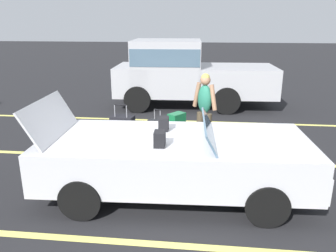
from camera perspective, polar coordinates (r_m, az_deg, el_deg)
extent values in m
plane|color=black|center=(5.55, 1.15, -11.21)|extent=(80.00, 80.00, 0.00)
cube|color=#EAE066|center=(4.42, -0.52, -19.59)|extent=(18.00, 0.12, 0.01)
cube|color=#EAE066|center=(6.76, 2.19, -5.73)|extent=(18.00, 0.12, 0.01)
cube|color=#EAE066|center=(9.30, 3.40, 0.80)|extent=(18.00, 0.12, 0.01)
cube|color=silver|center=(5.28, 1.19, -5.30)|extent=(4.17, 1.94, 0.64)
cube|color=silver|center=(5.46, 16.52, -6.54)|extent=(1.38, 1.73, 0.38)
cube|color=slate|center=(5.12, 6.97, -0.54)|extent=(0.25, 1.56, 0.31)
cube|color=black|center=(5.49, -0.74, 0.40)|extent=(0.17, 0.23, 0.22)
cube|color=black|center=(4.79, -1.43, -2.19)|extent=(0.17, 0.23, 0.22)
cube|color=silver|center=(5.51, -19.45, 1.28)|extent=(0.41, 1.51, 0.57)
cylinder|color=black|center=(6.23, 13.32, -5.29)|extent=(0.61, 0.25, 0.60)
cylinder|color=black|center=(4.81, 16.41, -12.73)|extent=(0.61, 0.25, 0.60)
cylinder|color=black|center=(6.32, -10.12, -4.77)|extent=(0.61, 0.25, 0.60)
cylinder|color=black|center=(4.92, -14.58, -11.85)|extent=(0.61, 0.25, 0.60)
cube|color=black|center=(7.25, -7.67, -1.13)|extent=(0.52, 0.35, 0.74)
cube|color=black|center=(7.40, -7.22, -1.18)|extent=(0.38, 0.08, 0.41)
cylinder|color=gray|center=(7.09, -9.06, 2.61)|extent=(0.02, 0.02, 0.26)
cylinder|color=gray|center=(6.99, -7.07, 2.49)|extent=(0.02, 0.02, 0.26)
cylinder|color=black|center=(7.00, -8.12, 3.58)|extent=(0.27, 0.07, 0.03)
sphere|color=black|center=(7.34, -9.09, -3.86)|extent=(0.04, 0.04, 0.04)
sphere|color=black|center=(7.22, -6.63, -4.13)|extent=(0.04, 0.04, 0.04)
cube|color=#19723F|center=(7.83, 1.49, -0.01)|extent=(0.43, 0.46, 0.62)
sphere|color=black|center=(7.77, 1.29, -2.41)|extent=(0.04, 0.04, 0.04)
sphere|color=black|center=(7.97, 2.62, -1.91)|extent=(0.04, 0.04, 0.04)
cube|color=black|center=(7.70, -2.09, -0.80)|extent=(0.39, 0.37, 0.50)
cylinder|color=gray|center=(7.56, -1.33, 1.78)|extent=(0.03, 0.03, 0.24)
cylinder|color=gray|center=(7.69, -2.31, 2.04)|extent=(0.03, 0.03, 0.24)
cylinder|color=black|center=(7.60, -1.83, 2.77)|extent=(0.16, 0.14, 0.03)
sphere|color=black|center=(7.74, -1.06, -2.49)|extent=(0.04, 0.04, 0.04)
sphere|color=black|center=(7.90, -2.28, -2.08)|extent=(0.04, 0.04, 0.04)
ellipsoid|color=black|center=(8.03, -6.27, -0.86)|extent=(0.59, 0.70, 0.30)
torus|color=black|center=(7.98, -6.31, 0.36)|extent=(0.51, 0.51, 0.02)
cylinder|color=#4C3F2D|center=(7.10, 6.75, -1.16)|extent=(0.21, 0.21, 0.82)
cylinder|color=#4C3F2D|center=(7.21, 5.45, -0.82)|extent=(0.21, 0.21, 0.82)
ellipsoid|color=#267259|center=(6.96, 6.28, 4.57)|extent=(0.39, 0.37, 0.60)
sphere|color=#A37556|center=(6.88, 6.39, 7.77)|extent=(0.21, 0.21, 0.21)
sphere|color=tan|center=(6.87, 6.40, 8.16)|extent=(0.18, 0.18, 0.18)
cylinder|color=#A37556|center=(6.83, 7.70, 4.84)|extent=(0.21, 0.18, 0.53)
cylinder|color=#A37556|center=(7.06, 4.94, 5.34)|extent=(0.21, 0.18, 0.53)
cube|color=#B2B2B7|center=(11.01, -5.71, 7.91)|extent=(1.18, 1.94, 0.90)
cube|color=#B2B2B7|center=(10.82, -0.19, 9.97)|extent=(2.18, 1.99, 1.70)
cube|color=slate|center=(10.78, -0.20, 11.99)|extent=(2.14, 2.00, 0.51)
cube|color=#B2B2B7|center=(10.95, 11.47, 7.60)|extent=(2.48, 2.00, 0.90)
cylinder|color=black|center=(10.18, -5.23, 4.56)|extent=(0.81, 0.31, 0.80)
cylinder|color=black|center=(11.93, -3.89, 6.50)|extent=(0.81, 0.31, 0.80)
cylinder|color=black|center=(10.12, 9.93, 4.29)|extent=(0.81, 0.31, 0.80)
cylinder|color=black|center=(11.88, 9.07, 6.27)|extent=(0.81, 0.31, 0.80)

